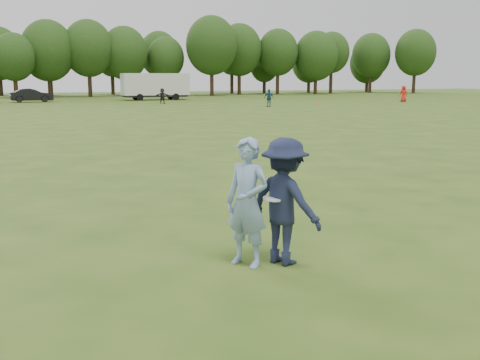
{
  "coord_description": "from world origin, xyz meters",
  "views": [
    {
      "loc": [
        -2.84,
        -7.67,
        2.74
      ],
      "look_at": [
        0.57,
        0.57,
        1.1
      ],
      "focal_mm": 42.0,
      "sensor_mm": 36.0,
      "label": 1
    }
  ],
  "objects": [
    {
      "name": "player_far_b",
      "position": [
        19.93,
        40.39,
        0.82
      ],
      "size": [
        0.94,
        0.99,
        1.64
      ],
      "primitive_type": "imported",
      "rotation": [
        0.0,
        0.0,
        -0.85
      ],
      "color": "navy",
      "rests_on": "ground"
    },
    {
      "name": "disc_in_play",
      "position": [
        0.6,
        -0.56,
        1.01
      ],
      "size": [
        0.29,
        0.29,
        0.06
      ],
      "color": "white",
      "rests_on": "ground"
    },
    {
      "name": "defender",
      "position": [
        0.84,
        -0.49,
        0.94
      ],
      "size": [
        1.16,
        1.4,
        1.88
      ],
      "primitive_type": "imported",
      "rotation": [
        0.0,
        0.0,
        2.02
      ],
      "color": "#1A213B",
      "rests_on": "ground"
    },
    {
      "name": "treeline",
      "position": [
        2.81,
        76.9,
        6.26
      ],
      "size": [
        130.35,
        18.39,
        11.74
      ],
      "color": "#332114",
      "rests_on": "ground"
    },
    {
      "name": "player_far_c",
      "position": [
        38.34,
        44.02,
        0.91
      ],
      "size": [
        1.02,
        0.81,
        1.82
      ],
      "primitive_type": "imported",
      "rotation": [
        0.0,
        0.0,
        2.84
      ],
      "color": "red",
      "rests_on": "ground"
    },
    {
      "name": "ground",
      "position": [
        0.0,
        0.0,
        0.0
      ],
      "size": [
        200.0,
        200.0,
        0.0
      ],
      "primitive_type": "plane",
      "color": "#2D4B15",
      "rests_on": "ground"
    },
    {
      "name": "cargo_trailer",
      "position": [
        13.96,
        59.99,
        1.78
      ],
      "size": [
        9.0,
        2.75,
        3.2
      ],
      "color": "silver",
      "rests_on": "ground"
    },
    {
      "name": "field_cone",
      "position": [
        25.34,
        40.47,
        0.15
      ],
      "size": [
        0.28,
        0.28,
        0.3
      ],
      "primitive_type": "cone",
      "color": "#E3490B",
      "rests_on": "ground"
    },
    {
      "name": "player_far_d",
      "position": [
        12.25,
        50.16,
        0.8
      ],
      "size": [
        1.51,
        0.56,
        1.61
      ],
      "primitive_type": "imported",
      "rotation": [
        0.0,
        0.0,
        -0.06
      ],
      "color": "black",
      "rests_on": "ground"
    },
    {
      "name": "thrower",
      "position": [
        0.29,
        -0.37,
        0.95
      ],
      "size": [
        0.75,
        0.83,
        1.89
      ],
      "primitive_type": "imported",
      "rotation": [
        0.0,
        0.0,
        -1.01
      ],
      "color": "#7E9BC3",
      "rests_on": "ground"
    },
    {
      "name": "car_f",
      "position": [
        -0.22,
        59.3,
        0.74
      ],
      "size": [
        4.6,
        1.81,
        1.49
      ],
      "primitive_type": "imported",
      "rotation": [
        0.0,
        0.0,
        1.62
      ],
      "color": "black",
      "rests_on": "ground"
    }
  ]
}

